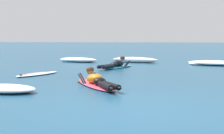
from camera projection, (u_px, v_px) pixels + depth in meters
The scene contains 8 objects.
ground_plane at pixel (140, 64), 15.67m from camera, with size 120.00×120.00×0.00m, color navy.
surfer_near at pixel (96, 82), 8.43m from camera, with size 1.67×2.46×0.55m.
surfer_far at pixel (116, 65), 13.41m from camera, with size 1.43×2.42×0.53m.
drifting_surfboard at pixel (37, 74), 11.01m from camera, with size 1.33×1.93×0.16m.
whitewater_front at pixel (135, 60), 16.29m from camera, with size 2.53×1.24×0.29m.
whitewater_mid_left at pixel (78, 60), 16.57m from camera, with size 2.27×1.25×0.25m.
whitewater_mid_right at pixel (6, 89), 7.54m from camera, with size 1.66×1.02×0.19m.
whitewater_far_band at pixel (215, 63), 14.68m from camera, with size 2.70×1.68×0.23m.
Camera 1 is at (0.36, -5.68, 1.33)m, focal length 50.19 mm.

